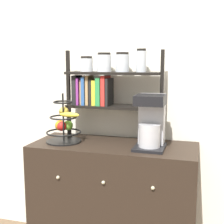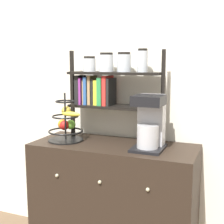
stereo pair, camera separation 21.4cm
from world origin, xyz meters
TOP-DOWN VIEW (x-y plane):
  - wall_back at (0.00, 0.51)m, footprint 7.00×0.05m
  - sideboard at (0.00, 0.23)m, footprint 1.15×0.49m
  - coffee_maker at (0.26, 0.23)m, footprint 0.20×0.25m
  - fruit_stand at (-0.37, 0.22)m, footprint 0.25×0.25m
  - shelf_hutch at (-0.11, 0.36)m, footprint 0.72×0.20m

SIDE VIEW (x-z plane):
  - sideboard at x=0.00m, z-range 0.00..0.85m
  - fruit_stand at x=-0.37m, z-range 0.80..1.15m
  - coffee_maker at x=0.26m, z-range 0.85..1.21m
  - shelf_hutch at x=-0.11m, z-range 0.94..1.60m
  - wall_back at x=0.00m, z-range 0.00..2.60m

